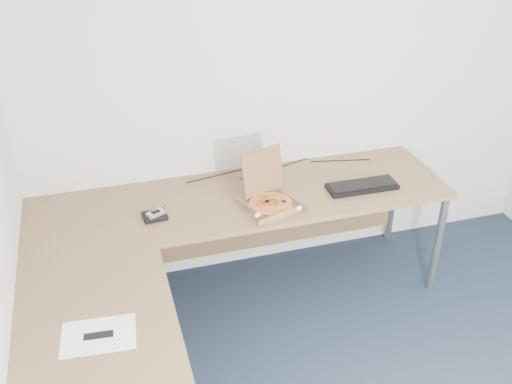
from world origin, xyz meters
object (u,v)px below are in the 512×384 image
object	(u,v)px
desk	(204,250)
drinking_glass	(265,164)
wallet	(155,216)
pizza_box	(270,200)
keyboard	(362,186)

from	to	relation	value
desk	drinking_glass	xyz separation A→B (m)	(0.55, 0.69, 0.08)
desk	wallet	xyz separation A→B (m)	(-0.21, 0.34, 0.04)
pizza_box	drinking_glass	xyz separation A→B (m)	(0.10, 0.41, 0.02)
wallet	pizza_box	bearing A→B (deg)	-10.25
drinking_glass	wallet	size ratio (longest dim) A/B	0.83
desk	drinking_glass	size ratio (longest dim) A/B	23.03
keyboard	wallet	size ratio (longest dim) A/B	3.28
pizza_box	wallet	world-z (taller)	pizza_box
keyboard	pizza_box	bearing A→B (deg)	-176.02
desk	pizza_box	size ratio (longest dim) A/B	7.70
desk	keyboard	bearing A→B (deg)	16.65
pizza_box	keyboard	size ratio (longest dim) A/B	0.76
desk	wallet	bearing A→B (deg)	121.01
desk	drinking_glass	bearing A→B (deg)	51.47
drinking_glass	keyboard	size ratio (longest dim) A/B	0.25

